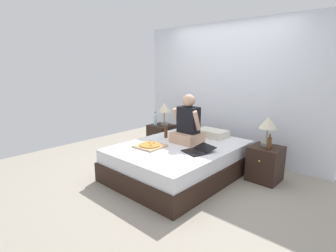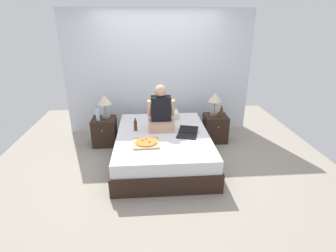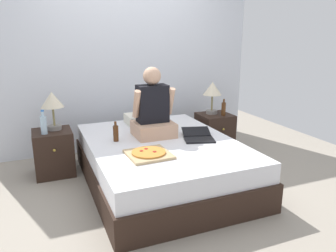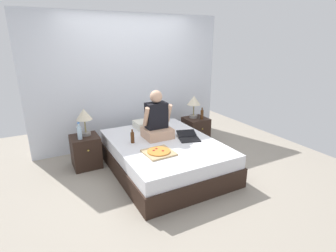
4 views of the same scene
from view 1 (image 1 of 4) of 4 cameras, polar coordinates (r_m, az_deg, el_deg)
ground_plane at (r=4.30m, az=2.51°, el=-10.48°), size 5.83×5.83×0.00m
wall_back at (r=5.14m, az=12.92°, el=7.49°), size 3.83×0.12×2.50m
bed at (r=4.21m, az=2.55°, el=-7.43°), size 1.58×2.11×0.50m
nightstand_left at (r=5.41m, az=-1.47°, el=-2.53°), size 0.44×0.47×0.53m
lamp_on_left_nightstand at (r=5.29m, az=-0.81°, el=3.70°), size 0.26×0.26×0.45m
water_bottle at (r=5.31m, az=-2.78°, el=1.36°), size 0.07×0.07×0.28m
nightstand_right at (r=4.27m, az=20.40°, el=-7.68°), size 0.44×0.47×0.53m
lamp_on_right_nightstand at (r=4.16m, az=20.93°, el=0.27°), size 0.26×0.26×0.45m
beer_bottle at (r=4.05m, az=21.18°, el=-3.47°), size 0.06×0.06×0.23m
pillow at (r=4.67m, az=9.52°, el=-1.56°), size 0.52×0.34×0.12m
person_seated at (r=4.23m, az=4.33°, el=0.24°), size 0.47×0.40×0.78m
laptop at (r=3.82m, az=6.40°, el=-5.36°), size 0.42×0.49×0.07m
pizza_box at (r=4.04m, az=-3.92°, el=-4.30°), size 0.42×0.42×0.05m
beer_bottle_on_bed at (r=4.53m, az=-0.46°, el=-1.41°), size 0.06×0.06×0.22m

